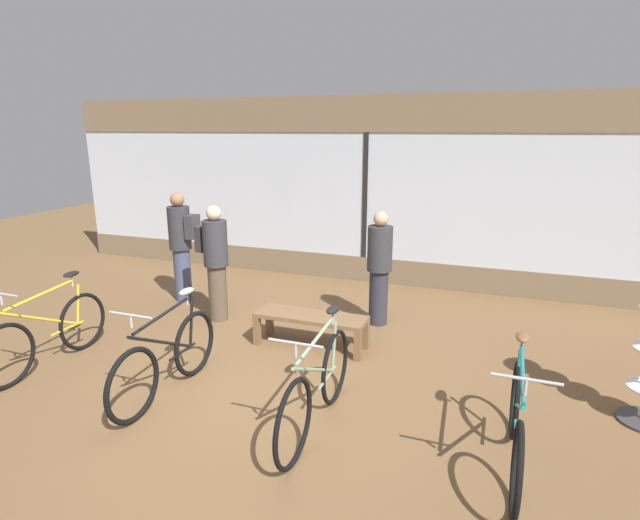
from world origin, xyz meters
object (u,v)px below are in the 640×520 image
bicycle_right (317,387)px  customer_near_rack (379,266)px  bicycle_far_left (48,334)px  bicycle_far_right (516,425)px  bicycle_left (167,359)px  customer_mid_floor (181,243)px  customer_by_window (215,259)px  display_bench (311,320)px

bicycle_right → customer_near_rack: size_ratio=1.13×
bicycle_far_left → customer_near_rack: 4.15m
bicycle_far_right → bicycle_left: bearing=179.8°
customer_mid_floor → bicycle_far_right: bearing=-27.6°
bicycle_far_right → customer_by_window: (-3.96, 2.02, 0.50)m
bicycle_left → customer_by_window: size_ratio=1.04×
customer_mid_floor → display_bench: bearing=-20.8°
display_bench → customer_near_rack: bearing=60.1°
bicycle_left → bicycle_right: 1.64m
bicycle_far_left → customer_mid_floor: 2.54m
bicycle_right → display_bench: size_ratio=1.28×
customer_by_window → bicycle_right: bearing=-41.8°
display_bench → customer_by_window: customer_by_window is taller
customer_near_rack → bicycle_far_right: bearing=-56.3°
bicycle_right → bicycle_far_right: (1.67, 0.03, -0.03)m
bicycle_right → bicycle_far_right: 1.67m
bicycle_far_right → customer_mid_floor: size_ratio=0.98×
bicycle_far_left → bicycle_right: bicycle_right is taller
bicycle_far_left → bicycle_right: 3.32m
bicycle_far_left → customer_by_window: bearing=61.9°
bicycle_far_left → bicycle_far_right: size_ratio=1.04×
bicycle_far_right → customer_near_rack: size_ratio=1.06×
bicycle_left → bicycle_far_right: bicycle_left is taller
bicycle_far_left → bicycle_far_right: 4.99m
bicycle_far_left → bicycle_left: 1.68m
bicycle_far_right → customer_by_window: customer_by_window is taller
bicycle_left → customer_near_rack: (1.55, 2.64, 0.44)m
display_bench → customer_near_rack: size_ratio=0.88×
bicycle_right → customer_mid_floor: bearing=141.3°
bicycle_right → customer_by_window: 3.10m
bicycle_left → bicycle_right: size_ratio=0.96×
bicycle_far_left → customer_by_window: (1.03, 1.94, 0.49)m
bicycle_left → customer_by_window: bearing=107.8°
customer_near_rack → bicycle_right: bearing=-88.1°
bicycle_far_left → display_bench: size_ratio=1.25×
bicycle_far_right → customer_by_window: bearing=153.0°
display_bench → customer_mid_floor: 2.77m
display_bench → customer_near_rack: 1.30m
bicycle_far_left → customer_near_rack: customer_near_rack is taller
display_bench → customer_mid_floor: size_ratio=0.81×
display_bench → customer_by_window: size_ratio=0.85×
bicycle_far_right → display_bench: 2.85m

